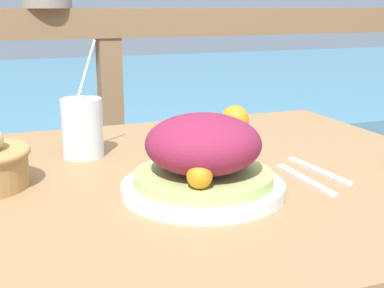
{
  "coord_description": "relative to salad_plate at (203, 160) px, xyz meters",
  "views": [
    {
      "loc": [
        -0.37,
        -0.89,
        1.08
      ],
      "look_at": [
        -0.03,
        -0.01,
        0.83
      ],
      "focal_mm": 50.0,
      "sensor_mm": 36.0,
      "label": 1
    }
  ],
  "objects": [
    {
      "name": "salad_plate",
      "position": [
        0.0,
        0.0,
        0.0
      ],
      "size": [
        0.27,
        0.27,
        0.14
      ],
      "color": "white",
      "rests_on": "patio_table"
    },
    {
      "name": "knife",
      "position": [
        0.25,
        0.03,
        -0.06
      ],
      "size": [
        0.03,
        0.18,
        0.0
      ],
      "color": "silver",
      "rests_on": "patio_table"
    },
    {
      "name": "fork",
      "position": [
        0.2,
        -0.0,
        -0.06
      ],
      "size": [
        0.02,
        0.18,
        0.0
      ],
      "color": "silver",
      "rests_on": "patio_table"
    },
    {
      "name": "orange_near_glass",
      "position": [
        0.24,
        0.37,
        -0.02
      ],
      "size": [
        0.07,
        0.07,
        0.07
      ],
      "color": "orange",
      "rests_on": "patio_table"
    },
    {
      "name": "sea_backdrop",
      "position": [
        0.05,
        3.4,
        -0.58
      ],
      "size": [
        12.0,
        4.0,
        0.49
      ],
      "color": "teal",
      "rests_on": "ground_plane"
    },
    {
      "name": "patio_table",
      "position": [
        0.05,
        0.11,
        -0.16
      ],
      "size": [
        1.03,
        0.92,
        0.77
      ],
      "color": "#997047",
      "rests_on": "ground_plane"
    },
    {
      "name": "railing_fence",
      "position": [
        0.05,
        0.9,
        -0.03
      ],
      "size": [
        2.8,
        0.08,
        1.06
      ],
      "color": "brown",
      "rests_on": "ground_plane"
    },
    {
      "name": "drink_glass",
      "position": [
        -0.15,
        0.3,
        0.0
      ],
      "size": [
        0.08,
        0.08,
        0.24
      ],
      "color": "silver",
      "rests_on": "patio_table"
    }
  ]
}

